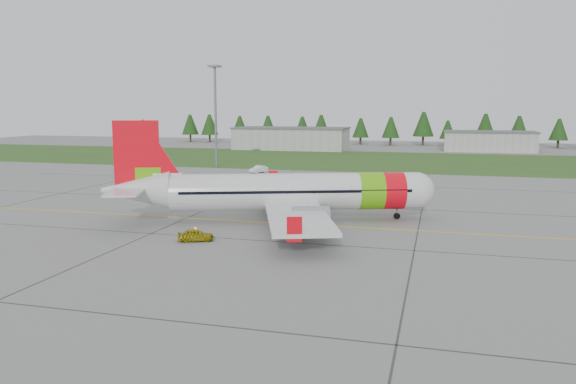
% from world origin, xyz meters
% --- Properties ---
extents(ground, '(320.00, 320.00, 0.00)m').
position_xyz_m(ground, '(0.00, 0.00, 0.00)').
color(ground, gray).
rests_on(ground, ground).
extents(aircraft, '(34.39, 32.65, 10.82)m').
position_xyz_m(aircraft, '(-3.89, 9.56, 3.12)').
color(aircraft, silver).
rests_on(aircraft, ground).
extents(follow_me_car, '(1.55, 1.66, 3.28)m').
position_xyz_m(follow_me_car, '(-9.51, -1.72, 1.64)').
color(follow_me_car, yellow).
rests_on(follow_me_car, ground).
extents(service_van, '(1.81, 1.77, 4.03)m').
position_xyz_m(service_van, '(-20.84, 51.45, 2.02)').
color(service_van, white).
rests_on(service_van, ground).
extents(grass_strip, '(320.00, 50.00, 0.03)m').
position_xyz_m(grass_strip, '(0.00, 82.00, 0.01)').
color(grass_strip, '#30561E').
rests_on(grass_strip, ground).
extents(taxi_guideline, '(120.00, 0.25, 0.02)m').
position_xyz_m(taxi_guideline, '(0.00, 8.00, 0.01)').
color(taxi_guideline, gold).
rests_on(taxi_guideline, ground).
extents(hangar_west, '(32.00, 14.00, 6.00)m').
position_xyz_m(hangar_west, '(-30.00, 110.00, 3.00)').
color(hangar_west, '#A8A8A3').
rests_on(hangar_west, ground).
extents(hangar_east, '(24.00, 12.00, 5.20)m').
position_xyz_m(hangar_east, '(25.00, 118.00, 2.60)').
color(hangar_east, '#A8A8A3').
rests_on(hangar_east, ground).
extents(floodlight_mast, '(0.50, 0.50, 20.00)m').
position_xyz_m(floodlight_mast, '(-32.00, 58.00, 10.00)').
color(floodlight_mast, slate).
rests_on(floodlight_mast, ground).
extents(treeline, '(160.00, 8.00, 10.00)m').
position_xyz_m(treeline, '(0.00, 138.00, 5.00)').
color(treeline, '#1C3F14').
rests_on(treeline, ground).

